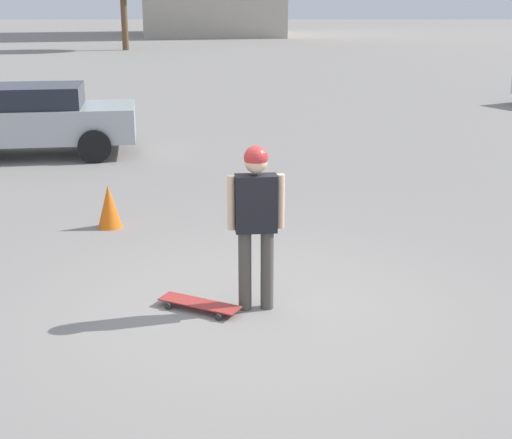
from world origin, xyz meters
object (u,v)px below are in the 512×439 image
Objects in this scene: car_parked_near at (32,119)px; traffic_cone at (109,206)px; skateboard at (199,304)px; person at (256,212)px.

car_parked_near reaches higher than traffic_cone.
skateboard is 3.19m from traffic_cone.
skateboard is (0.04, -0.59, -0.98)m from person.
car_parked_near reaches higher than skateboard.
car_parked_near is 5.46m from traffic_cone.
traffic_cone is (4.86, 2.46, -0.45)m from car_parked_near.
car_parked_near is (-7.68, -3.91, 0.69)m from skateboard.
traffic_cone is (-2.82, -1.46, 0.24)m from skateboard.
person reaches higher than car_parked_near.
person is 1.14m from skateboard.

